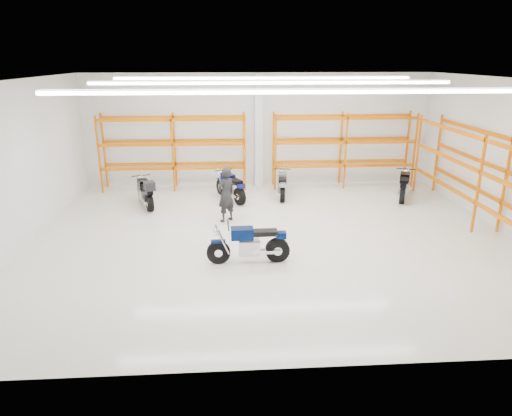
{
  "coord_description": "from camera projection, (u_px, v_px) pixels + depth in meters",
  "views": [
    {
      "loc": [
        -1.32,
        -12.49,
        5.06
      ],
      "look_at": [
        -0.46,
        0.5,
        0.75
      ],
      "focal_mm": 32.0,
      "sensor_mm": 36.0,
      "label": 1
    }
  ],
  "objects": [
    {
      "name": "ground",
      "position": [
        273.0,
        237.0,
        13.5
      ],
      "size": [
        14.0,
        14.0,
        0.0
      ],
      "primitive_type": "plane",
      "color": "beige",
      "rests_on": "ground"
    },
    {
      "name": "motorcycle_back_c",
      "position": [
        282.0,
        185.0,
        17.21
      ],
      "size": [
        0.66,
        2.0,
        0.98
      ],
      "color": "black",
      "rests_on": "ground"
    },
    {
      "name": "structural_column",
      "position": [
        259.0,
        131.0,
        18.31
      ],
      "size": [
        0.32,
        0.32,
        4.5
      ],
      "primitive_type": "cube",
      "color": "white",
      "rests_on": "ground"
    },
    {
      "name": "motorcycle_back_d",
      "position": [
        404.0,
        186.0,
        17.02
      ],
      "size": [
        1.04,
        1.98,
        1.03
      ],
      "color": "black",
      "rests_on": "ground"
    },
    {
      "name": "standing_man",
      "position": [
        226.0,
        195.0,
        14.55
      ],
      "size": [
        0.77,
        0.74,
        1.78
      ],
      "primitive_type": "imported",
      "rotation": [
        0.0,
        0.0,
        3.85
      ],
      "color": "black",
      "rests_on": "ground"
    },
    {
      "name": "room_shell",
      "position": [
        274.0,
        125.0,
        12.49
      ],
      "size": [
        14.02,
        12.02,
        4.51
      ],
      "color": "white",
      "rests_on": "ground"
    },
    {
      "name": "pallet_racking_back_right",
      "position": [
        344.0,
        143.0,
        18.34
      ],
      "size": [
        5.67,
        0.87,
        3.0
      ],
      "color": "#D75909",
      "rests_on": "ground"
    },
    {
      "name": "motorcycle_main",
      "position": [
        252.0,
        245.0,
        11.69
      ],
      "size": [
        2.15,
        0.71,
        1.06
      ],
      "color": "black",
      "rests_on": "ground"
    },
    {
      "name": "pallet_racking_side",
      "position": [
        494.0,
        174.0,
        13.33
      ],
      "size": [
        0.87,
        9.07,
        3.0
      ],
      "color": "#D75909",
      "rests_on": "ground"
    },
    {
      "name": "motorcycle_back_a",
      "position": [
        146.0,
        193.0,
        16.07
      ],
      "size": [
        1.06,
        2.06,
        1.1
      ],
      "color": "black",
      "rests_on": "ground"
    },
    {
      "name": "motorcycle_back_b",
      "position": [
        231.0,
        187.0,
        16.84
      ],
      "size": [
        1.11,
        1.97,
        1.05
      ],
      "color": "black",
      "rests_on": "ground"
    },
    {
      "name": "pallet_racking_back_left",
      "position": [
        173.0,
        145.0,
        17.92
      ],
      "size": [
        5.67,
        0.87,
        3.0
      ],
      "color": "#D75909",
      "rests_on": "ground"
    }
  ]
}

